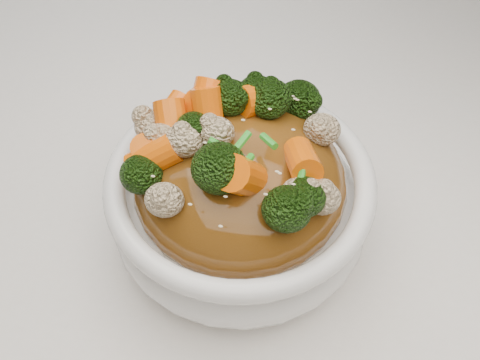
% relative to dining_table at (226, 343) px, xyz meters
% --- Properties ---
extents(dining_table, '(1.20, 0.80, 0.75)m').
position_rel_dining_table_xyz_m(dining_table, '(0.00, 0.00, 0.00)').
color(dining_table, brown).
rests_on(dining_table, floor).
extents(tablecloth, '(1.20, 0.80, 0.04)m').
position_rel_dining_table_xyz_m(tablecloth, '(0.00, 0.00, 0.35)').
color(tablecloth, white).
rests_on(tablecloth, dining_table).
extents(bowl, '(0.25, 0.25, 0.09)m').
position_rel_dining_table_xyz_m(bowl, '(0.03, -0.04, 0.42)').
color(bowl, white).
rests_on(bowl, tablecloth).
extents(sauce_base, '(0.20, 0.20, 0.10)m').
position_rel_dining_table_xyz_m(sauce_base, '(0.03, -0.04, 0.45)').
color(sauce_base, '#623910').
rests_on(sauce_base, bowl).
extents(carrots, '(0.20, 0.20, 0.05)m').
position_rel_dining_table_xyz_m(carrots, '(0.03, -0.04, 0.51)').
color(carrots, '#F16307').
rests_on(carrots, sauce_base).
extents(broccoli, '(0.20, 0.20, 0.04)m').
position_rel_dining_table_xyz_m(broccoli, '(0.03, -0.04, 0.51)').
color(broccoli, black).
rests_on(broccoli, sauce_base).
extents(cauliflower, '(0.20, 0.20, 0.04)m').
position_rel_dining_table_xyz_m(cauliflower, '(0.03, -0.04, 0.51)').
color(cauliflower, beige).
rests_on(cauliflower, sauce_base).
extents(scallions, '(0.15, 0.15, 0.02)m').
position_rel_dining_table_xyz_m(scallions, '(0.03, -0.04, 0.51)').
color(scallions, green).
rests_on(scallions, sauce_base).
extents(sesame_seeds, '(0.18, 0.18, 0.01)m').
position_rel_dining_table_xyz_m(sesame_seeds, '(0.03, -0.04, 0.51)').
color(sesame_seeds, beige).
rests_on(sesame_seeds, sauce_base).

